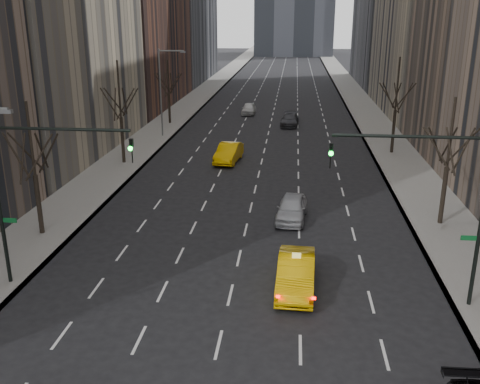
# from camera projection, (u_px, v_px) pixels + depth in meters

# --- Properties ---
(sidewalk_left) EXTENTS (4.50, 320.00, 0.15)m
(sidewalk_left) POSITION_uv_depth(u_px,v_px,m) (195.00, 100.00, 80.95)
(sidewalk_left) COLOR slate
(sidewalk_left) RESTS_ON ground
(sidewalk_right) EXTENTS (4.50, 320.00, 0.15)m
(sidewalk_right) POSITION_uv_depth(u_px,v_px,m) (359.00, 103.00, 78.63)
(sidewalk_right) COLOR slate
(sidewalk_right) RESTS_ON ground
(tree_lw_b) EXTENTS (3.36, 3.50, 7.82)m
(tree_lw_b) POSITION_uv_depth(u_px,v_px,m) (35.00, 175.00, 30.70)
(tree_lw_b) COLOR black
(tree_lw_b) RESTS_ON ground
(tree_lw_c) EXTENTS (3.36, 3.50, 8.74)m
(tree_lw_c) POSITION_uv_depth(u_px,v_px,m) (121.00, 118.00, 45.70)
(tree_lw_c) COLOR black
(tree_lw_c) RESTS_ON ground
(tree_lw_d) EXTENTS (3.36, 3.50, 7.36)m
(tree_lw_d) POSITION_uv_depth(u_px,v_px,m) (169.00, 94.00, 62.84)
(tree_lw_d) COLOR black
(tree_lw_d) RESTS_ON ground
(tree_rw_b) EXTENTS (3.36, 3.50, 7.82)m
(tree_rw_b) POSITION_uv_depth(u_px,v_px,m) (447.00, 168.00, 32.20)
(tree_rw_b) COLOR black
(tree_rw_b) RESTS_ON ground
(tree_rw_c) EXTENTS (3.36, 3.50, 8.74)m
(tree_rw_c) POSITION_uv_depth(u_px,v_px,m) (395.00, 111.00, 49.09)
(tree_rw_c) COLOR black
(tree_rw_c) RESTS_ON ground
(traffic_mast_left) EXTENTS (6.69, 0.39, 8.00)m
(traffic_mast_left) POSITION_uv_depth(u_px,v_px,m) (30.00, 178.00, 24.20)
(traffic_mast_left) COLOR black
(traffic_mast_left) RESTS_ON ground
(traffic_mast_right) EXTENTS (6.69, 0.39, 8.00)m
(traffic_mast_right) POSITION_uv_depth(u_px,v_px,m) (444.00, 190.00, 22.48)
(traffic_mast_right) COLOR black
(traffic_mast_right) RESTS_ON ground
(streetlight_far) EXTENTS (2.83, 0.22, 9.00)m
(streetlight_far) POSITION_uv_depth(u_px,v_px,m) (164.00, 84.00, 55.47)
(streetlight_far) COLOR slate
(streetlight_far) RESTS_ON ground
(taxi_sedan) EXTENTS (1.90, 5.02, 1.63)m
(taxi_sedan) POSITION_uv_depth(u_px,v_px,m) (296.00, 273.00, 25.40)
(taxi_sedan) COLOR #E2AA04
(taxi_sedan) RESTS_ON ground
(silver_sedan_ahead) EXTENTS (2.20, 4.61, 1.52)m
(silver_sedan_ahead) POSITION_uv_depth(u_px,v_px,m) (292.00, 208.00, 34.04)
(silver_sedan_ahead) COLOR #ACAEB4
(silver_sedan_ahead) RESTS_ON ground
(far_taxi) EXTENTS (2.27, 5.12, 1.63)m
(far_taxi) POSITION_uv_depth(u_px,v_px,m) (229.00, 153.00, 47.39)
(far_taxi) COLOR #F7B705
(far_taxi) RESTS_ON ground
(far_suv_grey) EXTENTS (2.21, 4.97, 1.42)m
(far_suv_grey) POSITION_uv_depth(u_px,v_px,m) (290.00, 120.00, 62.75)
(far_suv_grey) COLOR #2C2C31
(far_suv_grey) RESTS_ON ground
(far_car_white) EXTENTS (1.72, 4.23, 1.44)m
(far_car_white) POSITION_uv_depth(u_px,v_px,m) (249.00, 109.00, 69.95)
(far_car_white) COLOR silver
(far_car_white) RESTS_ON ground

